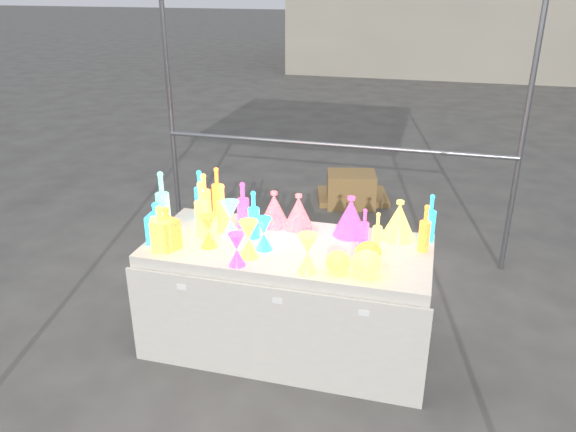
% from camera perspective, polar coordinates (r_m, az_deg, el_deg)
% --- Properties ---
extents(ground, '(80.00, 80.00, 0.00)m').
position_cam_1_polar(ground, '(3.96, 0.00, -12.75)').
color(ground, slate).
rests_on(ground, ground).
extents(display_table, '(1.84, 0.83, 0.75)m').
position_cam_1_polar(display_table, '(3.74, -0.04, -8.18)').
color(display_table, silver).
rests_on(display_table, ground).
extents(cardboard_box_closed, '(0.58, 0.48, 0.37)m').
position_cam_1_polar(cardboard_box_closed, '(6.14, 6.42, 2.69)').
color(cardboard_box_closed, '#A07B48').
rests_on(cardboard_box_closed, ground).
extents(cardboard_box_flat, '(0.88, 0.73, 0.07)m').
position_cam_1_polar(cardboard_box_flat, '(6.37, 6.55, 1.98)').
color(cardboard_box_flat, '#A07B48').
rests_on(cardboard_box_flat, ground).
extents(bottle_0, '(0.11, 0.11, 0.33)m').
position_cam_1_polar(bottle_0, '(3.94, -8.47, 2.01)').
color(bottle_0, '#F61741').
rests_on(bottle_0, display_table).
extents(bottle_1, '(0.09, 0.09, 0.35)m').
position_cam_1_polar(bottle_1, '(3.95, -8.91, 2.20)').
color(bottle_1, '#198E19').
rests_on(bottle_1, display_table).
extents(bottle_2, '(0.10, 0.10, 0.35)m').
position_cam_1_polar(bottle_2, '(3.98, -7.20, 2.51)').
color(bottle_2, '#FFAE1A').
rests_on(bottle_2, display_table).
extents(bottle_3, '(0.10, 0.10, 0.32)m').
position_cam_1_polar(bottle_3, '(3.77, -4.60, 1.15)').
color(bottle_3, blue).
rests_on(bottle_3, display_table).
extents(bottle_4, '(0.10, 0.10, 0.38)m').
position_cam_1_polar(bottle_4, '(3.66, -8.79, 0.69)').
color(bottle_4, '#116E6D').
rests_on(bottle_4, display_table).
extents(bottle_5, '(0.12, 0.12, 0.42)m').
position_cam_1_polar(bottle_5, '(3.77, -12.62, 1.42)').
color(bottle_5, '#AB2255').
rests_on(bottle_5, display_table).
extents(bottle_6, '(0.10, 0.10, 0.33)m').
position_cam_1_polar(bottle_6, '(3.72, -6.66, 0.84)').
color(bottle_6, '#F61741').
rests_on(bottle_6, display_table).
extents(bottle_7, '(0.10, 0.10, 0.32)m').
position_cam_1_polar(bottle_7, '(3.61, -3.50, 0.15)').
color(bottle_7, '#198E19').
rests_on(bottle_7, display_table).
extents(decanter_0, '(0.16, 0.16, 0.29)m').
position_cam_1_polar(decanter_0, '(3.54, -12.79, -1.20)').
color(decanter_0, '#F61741').
rests_on(decanter_0, display_table).
extents(decanter_1, '(0.16, 0.16, 0.28)m').
position_cam_1_polar(decanter_1, '(3.54, -12.16, -1.20)').
color(decanter_1, '#FFAE1A').
rests_on(decanter_1, display_table).
extents(decanter_2, '(0.12, 0.12, 0.28)m').
position_cam_1_polar(decanter_2, '(3.64, -13.20, -0.66)').
color(decanter_2, '#198E19').
rests_on(decanter_2, display_table).
extents(hourglass_0, '(0.11, 0.11, 0.21)m').
position_cam_1_polar(hourglass_0, '(3.54, -8.09, -1.55)').
color(hourglass_0, '#FFAE1A').
rests_on(hourglass_0, display_table).
extents(hourglass_1, '(0.12, 0.12, 0.20)m').
position_cam_1_polar(hourglass_1, '(3.30, -5.23, -3.41)').
color(hourglass_1, blue).
rests_on(hourglass_1, display_table).
extents(hourglass_2, '(0.13, 0.13, 0.24)m').
position_cam_1_polar(hourglass_2, '(3.20, 1.99, -3.87)').
color(hourglass_2, '#116E6D').
rests_on(hourglass_2, display_table).
extents(hourglass_3, '(0.13, 0.13, 0.24)m').
position_cam_1_polar(hourglass_3, '(3.65, -5.87, -0.32)').
color(hourglass_3, '#AB2255').
rests_on(hourglass_3, display_table).
extents(hourglass_4, '(0.13, 0.13, 0.23)m').
position_cam_1_polar(hourglass_4, '(3.38, -4.01, -2.36)').
color(hourglass_4, '#F61741').
rests_on(hourglass_4, display_table).
extents(hourglass_5, '(0.12, 0.12, 0.21)m').
position_cam_1_polar(hourglass_5, '(3.47, -2.47, -1.81)').
color(hourglass_5, '#198E19').
rests_on(hourglass_5, display_table).
extents(globe_0, '(0.20, 0.20, 0.12)m').
position_cam_1_polar(globe_0, '(3.24, 5.10, -4.79)').
color(globe_0, '#F61741').
rests_on(globe_0, display_table).
extents(globe_1, '(0.23, 0.23, 0.14)m').
position_cam_1_polar(globe_1, '(3.22, 8.01, -4.92)').
color(globe_1, '#116E6D').
rests_on(globe_1, display_table).
extents(globe_2, '(0.21, 0.21, 0.13)m').
position_cam_1_polar(globe_2, '(3.34, 8.14, -3.92)').
color(globe_2, '#FFAE1A').
rests_on(globe_2, display_table).
extents(lampshade_0, '(0.25, 0.25, 0.24)m').
position_cam_1_polar(lampshade_0, '(3.81, -1.41, 0.78)').
color(lampshade_0, gold).
rests_on(lampshade_0, display_table).
extents(lampshade_1, '(0.20, 0.20, 0.24)m').
position_cam_1_polar(lampshade_1, '(3.77, 1.08, 0.50)').
color(lampshade_1, gold).
rests_on(lampshade_1, display_table).
extents(lampshade_2, '(0.30, 0.30, 0.27)m').
position_cam_1_polar(lampshade_2, '(3.68, 6.38, 0.02)').
color(lampshade_2, blue).
rests_on(lampshade_2, display_table).
extents(lampshade_3, '(0.26, 0.26, 0.26)m').
position_cam_1_polar(lampshade_3, '(3.67, 11.21, -0.37)').
color(lampshade_3, '#116E6D').
rests_on(lampshade_3, display_table).
extents(bottle_8, '(0.08, 0.08, 0.32)m').
position_cam_1_polar(bottle_8, '(3.68, 14.26, -0.16)').
color(bottle_8, '#198E19').
rests_on(bottle_8, display_table).
extents(bottle_9, '(0.07, 0.07, 0.31)m').
position_cam_1_polar(bottle_9, '(3.53, 13.73, -1.20)').
color(bottle_9, '#FFAE1A').
rests_on(bottle_9, display_table).
extents(bottle_10, '(0.07, 0.07, 0.26)m').
position_cam_1_polar(bottle_10, '(3.52, 7.75, -1.24)').
color(bottle_10, blue).
rests_on(bottle_10, display_table).
extents(bottle_11, '(0.07, 0.07, 0.26)m').
position_cam_1_polar(bottle_11, '(3.48, 9.05, -1.62)').
color(bottle_11, '#116E6D').
rests_on(bottle_11, display_table).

